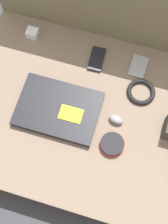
{
  "coord_description": "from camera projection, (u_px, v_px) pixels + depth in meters",
  "views": [
    {
      "loc": [
        0.12,
        -0.39,
        1.32
      ],
      "look_at": [
        0.0,
        0.0,
        0.16
      ],
      "focal_mm": 50.0,
      "sensor_mm": 36.0,
      "label": 1
    }
  ],
  "objects": [
    {
      "name": "ground_plane",
      "position": [
        84.0,
        124.0,
        1.38
      ],
      "size": [
        8.0,
        8.0,
        0.0
      ],
      "primitive_type": "plane",
      "color": "#38383D"
    },
    {
      "name": "laptop",
      "position": [
        58.0,
        109.0,
        1.24
      ],
      "size": [
        0.32,
        0.23,
        0.03
      ],
      "rotation": [
        0.0,
        0.0,
        0.01
      ],
      "color": "black",
      "rests_on": "couch_seat"
    },
    {
      "name": "phone_silver",
      "position": [
        138.0,
        66.0,
        1.31
      ],
      "size": [
        0.07,
        0.1,
        0.01
      ],
      "rotation": [
        0.0,
        0.0,
        -0.04
      ],
      "color": "#99999E",
      "rests_on": "couch_seat"
    },
    {
      "name": "cable_coil",
      "position": [
        141.0,
        92.0,
        1.27
      ],
      "size": [
        0.12,
        0.12,
        0.02
      ],
      "color": "black",
      "rests_on": "couch_seat"
    },
    {
      "name": "speaker_puck",
      "position": [
        112.0,
        144.0,
        1.19
      ],
      "size": [
        0.1,
        0.1,
        0.03
      ],
      "color": "red",
      "rests_on": "couch_seat"
    },
    {
      "name": "phone_black",
      "position": [
        97.0,
        59.0,
        1.32
      ],
      "size": [
        0.06,
        0.11,
        0.01
      ],
      "rotation": [
        0.0,
        0.0,
        0.04
      ],
      "color": "black",
      "rests_on": "couch_seat"
    },
    {
      "name": "couch_backrest",
      "position": [
        117.0,
        0.0,
        1.28
      ],
      "size": [
        0.99,
        0.2,
        0.54
      ],
      "color": "#756B4C",
      "rests_on": "ground_plane"
    },
    {
      "name": "couch_seat",
      "position": [
        84.0,
        119.0,
        1.31
      ],
      "size": [
        0.99,
        0.74,
        0.14
      ],
      "color": "#7A6656",
      "rests_on": "ground_plane"
    },
    {
      "name": "computer_mouse",
      "position": [
        116.0,
        119.0,
        1.22
      ],
      "size": [
        0.06,
        0.05,
        0.03
      ],
      "rotation": [
        0.0,
        0.0,
        -0.19
      ],
      "color": "gray",
      "rests_on": "couch_seat"
    },
    {
      "name": "charger_brick",
      "position": [
        32.0,
        33.0,
        1.35
      ],
      "size": [
        0.05,
        0.04,
        0.04
      ],
      "color": "silver",
      "rests_on": "couch_seat"
    }
  ]
}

